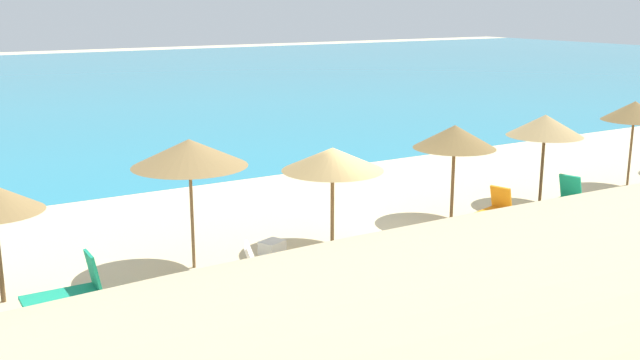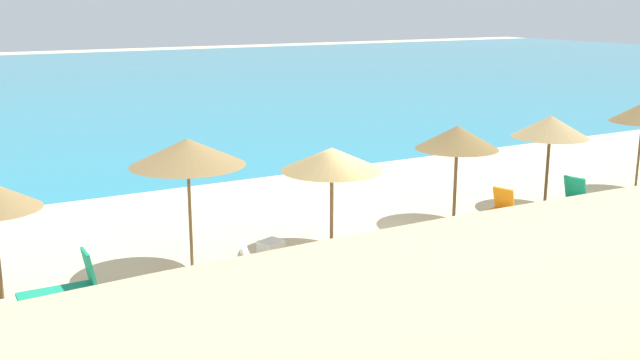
{
  "view_description": "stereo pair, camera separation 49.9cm",
  "coord_description": "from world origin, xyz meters",
  "px_view_note": "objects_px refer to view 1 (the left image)",
  "views": [
    {
      "loc": [
        -10.09,
        -13.94,
        5.79
      ],
      "look_at": [
        -0.97,
        1.09,
        1.52
      ],
      "focal_mm": 41.35,
      "sensor_mm": 36.0,
      "label": 1
    },
    {
      "loc": [
        -9.66,
        -14.19,
        5.79
      ],
      "look_at": [
        -0.97,
        1.09,
        1.52
      ],
      "focal_mm": 41.35,
      "sensor_mm": 36.0,
      "label": 2
    }
  ],
  "objects_px": {
    "beach_umbrella_2": "(189,153)",
    "lounge_chair_2": "(564,198)",
    "lounge_chair_0": "(490,211)",
    "lounge_chair_1": "(70,288)",
    "beach_umbrella_5": "(545,126)",
    "beach_ball": "(546,232)",
    "beach_umbrella_3": "(333,159)",
    "cooler_box": "(272,247)",
    "beach_umbrella_4": "(455,137)",
    "lounge_chair_3": "(229,271)",
    "beach_umbrella_6": "(635,111)"
  },
  "relations": [
    {
      "from": "beach_umbrella_2",
      "to": "lounge_chair_2",
      "type": "bearing_deg",
      "value": -7.25
    },
    {
      "from": "lounge_chair_0",
      "to": "lounge_chair_1",
      "type": "xyz_separation_m",
      "value": [
        -10.78,
        0.22,
        0.0
      ]
    },
    {
      "from": "lounge_chair_0",
      "to": "lounge_chair_2",
      "type": "height_order",
      "value": "lounge_chair_2"
    },
    {
      "from": "lounge_chair_1",
      "to": "lounge_chair_2",
      "type": "bearing_deg",
      "value": -92.14
    },
    {
      "from": "lounge_chair_1",
      "to": "lounge_chair_2",
      "type": "relative_size",
      "value": 1.02
    },
    {
      "from": "beach_umbrella_5",
      "to": "lounge_chair_1",
      "type": "bearing_deg",
      "value": -176.85
    },
    {
      "from": "beach_umbrella_5",
      "to": "beach_ball",
      "type": "distance_m",
      "value": 4.1
    },
    {
      "from": "beach_umbrella_3",
      "to": "lounge_chair_0",
      "type": "distance_m",
      "value": 4.88
    },
    {
      "from": "cooler_box",
      "to": "lounge_chair_0",
      "type": "bearing_deg",
      "value": -9.38
    },
    {
      "from": "lounge_chair_2",
      "to": "beach_ball",
      "type": "relative_size",
      "value": 5.63
    },
    {
      "from": "beach_umbrella_4",
      "to": "beach_umbrella_3",
      "type": "bearing_deg",
      "value": -174.99
    },
    {
      "from": "beach_ball",
      "to": "cooler_box",
      "type": "xyz_separation_m",
      "value": [
        -6.49,
        2.48,
        0.03
      ]
    },
    {
      "from": "beach_umbrella_5",
      "to": "lounge_chair_0",
      "type": "bearing_deg",
      "value": -161.84
    },
    {
      "from": "beach_umbrella_2",
      "to": "lounge_chair_3",
      "type": "xyz_separation_m",
      "value": [
        0.15,
        -1.6,
        -2.22
      ]
    },
    {
      "from": "lounge_chair_2",
      "to": "lounge_chair_3",
      "type": "xyz_separation_m",
      "value": [
        -10.3,
        -0.27,
        -0.06
      ]
    },
    {
      "from": "lounge_chair_3",
      "to": "beach_ball",
      "type": "distance_m",
      "value": 8.33
    },
    {
      "from": "beach_umbrella_3",
      "to": "cooler_box",
      "type": "relative_size",
      "value": 4.56
    },
    {
      "from": "beach_umbrella_5",
      "to": "beach_ball",
      "type": "relative_size",
      "value": 10.28
    },
    {
      "from": "beach_umbrella_4",
      "to": "cooler_box",
      "type": "distance_m",
      "value": 5.96
    },
    {
      "from": "beach_umbrella_3",
      "to": "lounge_chair_1",
      "type": "xyz_separation_m",
      "value": [
        -6.28,
        -0.47,
        -1.76
      ]
    },
    {
      "from": "lounge_chair_2",
      "to": "cooler_box",
      "type": "bearing_deg",
      "value": 66.0
    },
    {
      "from": "lounge_chair_0",
      "to": "lounge_chair_3",
      "type": "bearing_deg",
      "value": 77.9
    },
    {
      "from": "beach_umbrella_6",
      "to": "lounge_chair_1",
      "type": "xyz_separation_m",
      "value": [
        -17.73,
        -0.71,
        -2.02
      ]
    },
    {
      "from": "beach_umbrella_4",
      "to": "beach_umbrella_5",
      "type": "xyz_separation_m",
      "value": [
        3.38,
        -0.07,
        0.02
      ]
    },
    {
      "from": "beach_umbrella_2",
      "to": "lounge_chair_1",
      "type": "distance_m",
      "value": 3.72
    },
    {
      "from": "beach_umbrella_3",
      "to": "beach_umbrella_4",
      "type": "xyz_separation_m",
      "value": [
        4.09,
        0.36,
        0.1
      ]
    },
    {
      "from": "beach_umbrella_2",
      "to": "lounge_chair_0",
      "type": "height_order",
      "value": "beach_umbrella_2"
    },
    {
      "from": "beach_umbrella_5",
      "to": "lounge_chair_2",
      "type": "relative_size",
      "value": 1.83
    },
    {
      "from": "lounge_chair_1",
      "to": "lounge_chair_3",
      "type": "height_order",
      "value": "lounge_chair_1"
    },
    {
      "from": "lounge_chair_1",
      "to": "beach_ball",
      "type": "relative_size",
      "value": 5.76
    },
    {
      "from": "beach_umbrella_2",
      "to": "beach_umbrella_4",
      "type": "xyz_separation_m",
      "value": [
        7.5,
        -0.02,
        -0.35
      ]
    },
    {
      "from": "beach_umbrella_2",
      "to": "beach_umbrella_5",
      "type": "height_order",
      "value": "beach_umbrella_2"
    },
    {
      "from": "beach_umbrella_5",
      "to": "beach_umbrella_6",
      "type": "distance_m",
      "value": 3.98
    },
    {
      "from": "lounge_chair_0",
      "to": "beach_ball",
      "type": "relative_size",
      "value": 6.94
    },
    {
      "from": "beach_umbrella_5",
      "to": "beach_umbrella_6",
      "type": "height_order",
      "value": "beach_umbrella_6"
    },
    {
      "from": "lounge_chair_0",
      "to": "lounge_chair_3",
      "type": "relative_size",
      "value": 1.09
    },
    {
      "from": "beach_umbrella_4",
      "to": "beach_umbrella_5",
      "type": "bearing_deg",
      "value": -1.2
    },
    {
      "from": "beach_umbrella_4",
      "to": "beach_umbrella_5",
      "type": "relative_size",
      "value": 0.99
    },
    {
      "from": "beach_umbrella_5",
      "to": "lounge_chair_1",
      "type": "relative_size",
      "value": 1.78
    },
    {
      "from": "lounge_chair_1",
      "to": "lounge_chair_3",
      "type": "relative_size",
      "value": 0.9
    },
    {
      "from": "beach_umbrella_6",
      "to": "lounge_chair_1",
      "type": "relative_size",
      "value": 1.87
    },
    {
      "from": "beach_umbrella_6",
      "to": "beach_ball",
      "type": "relative_size",
      "value": 10.77
    },
    {
      "from": "beach_umbrella_2",
      "to": "lounge_chair_2",
      "type": "height_order",
      "value": "beach_umbrella_2"
    },
    {
      "from": "beach_umbrella_4",
      "to": "lounge_chair_2",
      "type": "relative_size",
      "value": 1.81
    },
    {
      "from": "beach_umbrella_4",
      "to": "lounge_chair_2",
      "type": "height_order",
      "value": "beach_umbrella_4"
    },
    {
      "from": "lounge_chair_1",
      "to": "beach_umbrella_3",
      "type": "bearing_deg",
      "value": -85.8
    },
    {
      "from": "beach_umbrella_5",
      "to": "cooler_box",
      "type": "relative_size",
      "value": 4.85
    },
    {
      "from": "beach_umbrella_5",
      "to": "beach_umbrella_6",
      "type": "relative_size",
      "value": 0.95
    },
    {
      "from": "beach_umbrella_2",
      "to": "cooler_box",
      "type": "bearing_deg",
      "value": -2.26
    },
    {
      "from": "lounge_chair_1",
      "to": "lounge_chair_2",
      "type": "xyz_separation_m",
      "value": [
        13.32,
        -0.48,
        0.05
      ]
    }
  ]
}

